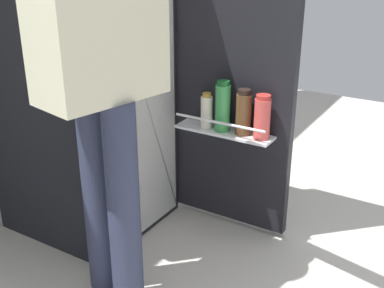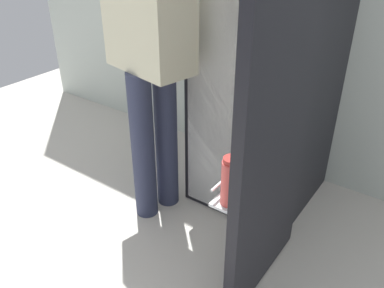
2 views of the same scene
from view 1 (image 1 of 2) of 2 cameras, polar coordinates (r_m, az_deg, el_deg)
name	(u,v)px [view 1 (image 1 of 2)]	position (r m, az deg, el deg)	size (l,w,h in m)	color
ground_plane	(188,250)	(2.29, -0.49, -12.30)	(5.52, 5.52, 0.00)	#B7B2A8
refrigerator	(90,58)	(2.27, -11.80, 9.77)	(0.66, 1.22, 1.65)	black
person	(102,49)	(1.66, -10.44, 10.84)	(0.55, 0.79, 1.63)	#2D334C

